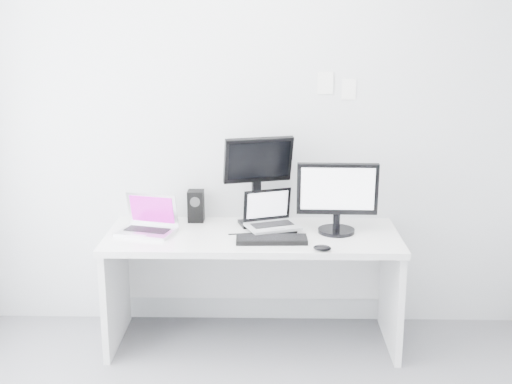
# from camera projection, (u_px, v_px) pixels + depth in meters

# --- Properties ---
(back_wall) EXTENTS (3.60, 0.00, 3.60)m
(back_wall) POSITION_uv_depth(u_px,v_px,m) (254.00, 125.00, 4.28)
(back_wall) COLOR silver
(back_wall) RESTS_ON ground
(desk) EXTENTS (1.80, 0.70, 0.73)m
(desk) POSITION_uv_depth(u_px,v_px,m) (253.00, 289.00, 4.19)
(desk) COLOR silver
(desk) RESTS_ON ground
(macbook) EXTENTS (0.39, 0.33, 0.25)m
(macbook) POSITION_uv_depth(u_px,v_px,m) (146.00, 214.00, 4.06)
(macbook) COLOR silver
(macbook) RESTS_ON desk
(speaker) EXTENTS (0.11, 0.11, 0.21)m
(speaker) POSITION_uv_depth(u_px,v_px,m) (196.00, 206.00, 4.32)
(speaker) COLOR black
(speaker) RESTS_ON desk
(dell_laptop) EXTENTS (0.38, 0.34, 0.26)m
(dell_laptop) POSITION_uv_depth(u_px,v_px,m) (273.00, 212.00, 4.10)
(dell_laptop) COLOR #A2A5AA
(dell_laptop) RESTS_ON desk
(rear_monitor) EXTENTS (0.46, 0.27, 0.59)m
(rear_monitor) POSITION_uv_depth(u_px,v_px,m) (258.00, 180.00, 4.21)
(rear_monitor) COLOR black
(rear_monitor) RESTS_ON desk
(samsung_monitor) EXTENTS (0.50, 0.24, 0.45)m
(samsung_monitor) POSITION_uv_depth(u_px,v_px,m) (337.00, 197.00, 4.06)
(samsung_monitor) COLOR black
(samsung_monitor) RESTS_ON desk
(keyboard) EXTENTS (0.43, 0.16, 0.03)m
(keyboard) POSITION_uv_depth(u_px,v_px,m) (272.00, 240.00, 3.94)
(keyboard) COLOR black
(keyboard) RESTS_ON desk
(mouse) EXTENTS (0.12, 0.09, 0.03)m
(mouse) POSITION_uv_depth(u_px,v_px,m) (322.00, 248.00, 3.79)
(mouse) COLOR black
(mouse) RESTS_ON desk
(wall_note_0) EXTENTS (0.10, 0.00, 0.14)m
(wall_note_0) POSITION_uv_depth(u_px,v_px,m) (325.00, 83.00, 4.20)
(wall_note_0) COLOR white
(wall_note_0) RESTS_ON back_wall
(wall_note_1) EXTENTS (0.09, 0.00, 0.13)m
(wall_note_1) POSITION_uv_depth(u_px,v_px,m) (349.00, 89.00, 4.20)
(wall_note_1) COLOR white
(wall_note_1) RESTS_ON back_wall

